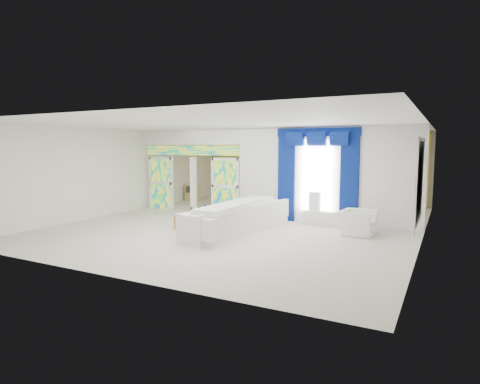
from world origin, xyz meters
The scene contains 22 objects.
floor centered at (0.00, 0.00, 0.00)m, with size 12.00×12.00×0.00m, color #B7AF9E.
dividing_wall centered at (2.15, 1.00, 1.50)m, with size 5.70×0.18×3.00m, color white.
dividing_header centered at (-2.85, 1.00, 2.73)m, with size 4.30×0.18×0.55m, color white.
stained_panel_left centered at (-4.28, 1.00, 1.00)m, with size 0.95×0.04×2.00m, color #994C3F.
stained_panel_right centered at (-1.42, 1.00, 1.00)m, with size 0.95×0.04×2.00m, color #994C3F.
stained_transom centered at (-2.85, 1.00, 2.25)m, with size 4.00×0.05×0.35m, color #994C3F.
window_pane centered at (1.90, 0.90, 1.45)m, with size 1.00×0.02×2.30m, color white.
blue_drape_left centered at (0.90, 0.87, 1.40)m, with size 0.55×0.10×2.80m, color #04114D.
blue_drape_right centered at (2.90, 0.87, 1.40)m, with size 0.55×0.10×2.80m, color #04114D.
blue_pelmet centered at (1.90, 0.87, 2.82)m, with size 2.60×0.12×0.25m, color #04114D.
wall_mirror centered at (4.94, -1.00, 1.55)m, with size 0.04×2.70×1.90m, color white.
gold_curtains centered at (0.00, 5.90, 1.50)m, with size 9.70×0.12×2.90m, color #B98E2C.
white_sofa centered at (0.41, -1.54, 0.37)m, with size 0.83×3.86×0.74m, color white.
coffee_table centered at (-0.94, -1.24, 0.20)m, with size 0.59×1.78×0.39m, color #B77E39.
console_table centered at (2.18, 0.76, 0.21)m, with size 1.24×0.39×0.41m, color silver.
table_lamp centered at (1.88, 0.76, 0.70)m, with size 0.36×0.36×0.58m, color white.
armchair centered at (3.39, -0.20, 0.33)m, with size 1.01×0.88×0.65m, color white.
grand_piano centered at (-1.98, 3.67, 0.48)m, with size 1.45×1.90×0.96m, color black.
piano_bench centered at (-1.98, 2.07, 0.14)m, with size 0.84×0.32×0.28m, color black.
tv_console centered at (-4.60, 3.59, 0.37)m, with size 0.51×0.47×0.75m, color tan.
chandelier centered at (-2.30, 3.40, 2.65)m, with size 0.60×0.60×0.60m, color gold.
decanters centered at (-0.95, -1.29, 0.48)m, with size 0.22×1.19×0.22m.
Camera 1 is at (5.53, -11.23, 2.34)m, focal length 30.12 mm.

